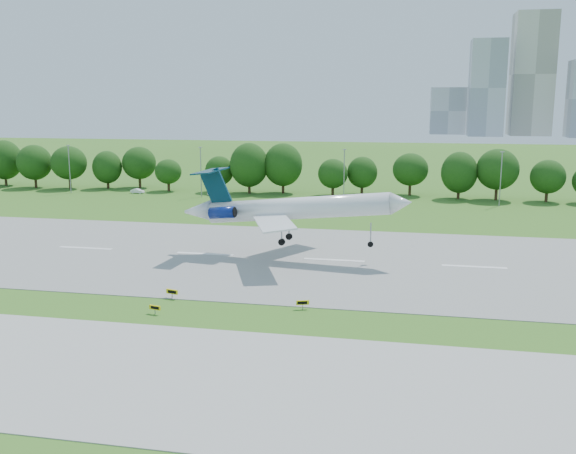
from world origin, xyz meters
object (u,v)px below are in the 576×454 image
object	(u,v)px
airliner	(286,208)
service_vehicle_b	(215,193)
taxi_sign_left	(155,308)
service_vehicle_a	(138,191)

from	to	relation	value
airliner	service_vehicle_b	xyz separation A→B (m)	(-30.13, 59.27, -7.02)
taxi_sign_left	service_vehicle_a	world-z (taller)	service_vehicle_a
airliner	taxi_sign_left	xyz separation A→B (m)	(-9.14, -28.07, -6.89)
airliner	service_vehicle_a	size ratio (longest dim) A/B	9.94
airliner	service_vehicle_a	bearing A→B (deg)	134.88
service_vehicle_a	airliner	bearing A→B (deg)	-134.07
taxi_sign_left	service_vehicle_b	bearing A→B (deg)	116.52
airliner	service_vehicle_a	xyz separation A→B (m)	(-50.72, 59.59, -7.05)
airliner	service_vehicle_a	distance (m)	78.57
airliner	taxi_sign_left	distance (m)	30.32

